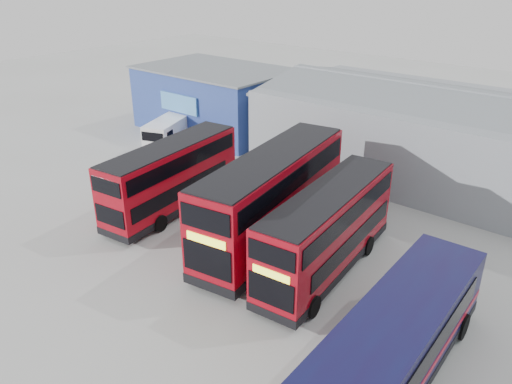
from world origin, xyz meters
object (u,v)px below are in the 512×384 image
(single_decker_blue, at_px, (392,350))
(maintenance_shed, at_px, (500,149))
(double_decker_left, at_px, (172,178))
(double_decker_right, at_px, (327,232))
(double_decker_centre, at_px, (272,200))
(panel_van, at_px, (168,131))
(office_block, at_px, (215,98))

(single_decker_blue, bearing_deg, maintenance_shed, -85.09)
(double_decker_left, bearing_deg, maintenance_shed, -138.76)
(double_decker_right, bearing_deg, double_decker_left, 175.72)
(double_decker_centre, xyz_separation_m, double_decker_right, (3.50, -0.49, -0.33))
(maintenance_shed, distance_m, panel_van, 23.04)
(double_decker_centre, bearing_deg, panel_van, 148.03)
(office_block, relative_size, single_decker_blue, 1.12)
(panel_van, bearing_deg, double_decker_right, -41.41)
(maintenance_shed, relative_size, double_decker_right, 3.15)
(double_decker_right, height_order, panel_van, double_decker_right)
(office_block, height_order, double_decker_centre, office_block)
(double_decker_right, xyz_separation_m, panel_van, (-18.49, 6.94, -0.83))
(maintenance_shed, xyz_separation_m, double_decker_left, (-13.25, -14.78, -0.64))
(double_decker_centre, relative_size, single_decker_blue, 1.03)
(double_decker_centre, height_order, panel_van, double_decker_centre)
(single_decker_blue, bearing_deg, office_block, -36.80)
(office_block, bearing_deg, double_decker_centre, -38.29)
(maintenance_shed, distance_m, single_decker_blue, 19.27)
(maintenance_shed, bearing_deg, double_decker_right, -102.37)
(maintenance_shed, height_order, double_decker_left, maintenance_shed)
(maintenance_shed, distance_m, double_decker_right, 14.94)
(double_decker_left, bearing_deg, single_decker_blue, 157.36)
(single_decker_blue, xyz_separation_m, panel_van, (-23.82, 11.48, -0.30))
(double_decker_right, relative_size, single_decker_blue, 0.88)
(double_decker_left, relative_size, double_decker_right, 0.98)
(double_decker_left, height_order, double_decker_right, double_decker_right)
(single_decker_blue, distance_m, panel_van, 26.44)
(double_decker_left, bearing_deg, office_block, -62.49)
(double_decker_left, relative_size, single_decker_blue, 0.86)
(single_decker_blue, bearing_deg, double_decker_left, -17.20)
(double_decker_right, bearing_deg, office_block, 140.78)
(maintenance_shed, relative_size, double_decker_left, 3.21)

